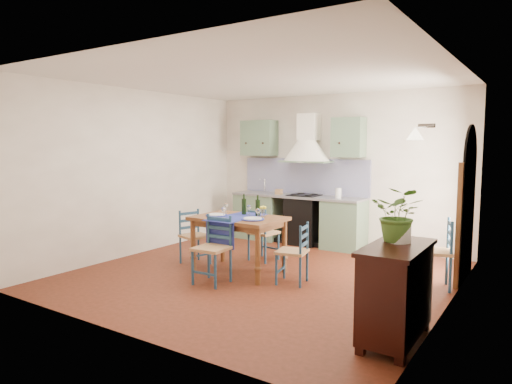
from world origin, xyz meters
TOP-DOWN VIEW (x-y plane):
  - floor at (0.00, 0.00)m, footprint 5.00×5.00m
  - back_wall at (-0.47, 2.29)m, footprint 5.00×0.96m
  - right_wall at (2.50, 0.28)m, footprint 0.26×5.00m
  - left_wall at (-2.50, 0.00)m, footprint 0.04×5.00m
  - ceiling at (0.00, 0.00)m, footprint 5.00×5.00m
  - dining_table at (-0.36, -0.07)m, footprint 1.30×0.97m
  - chair_near at (-0.35, -0.69)m, footprint 0.45×0.45m
  - chair_far at (-0.44, 0.70)m, footprint 0.44×0.44m
  - chair_left at (-1.24, -0.06)m, footprint 0.49×0.49m
  - chair_right at (0.58, -0.11)m, footprint 0.45×0.45m
  - chair_spare at (2.23, 0.75)m, footprint 0.53×0.53m
  - sideboard at (2.26, -1.19)m, footprint 0.50×1.05m
  - potted_plant at (2.23, -1.03)m, footprint 0.49×0.43m

SIDE VIEW (x-z plane):
  - floor at x=0.00m, z-range 0.00..0.00m
  - chair_right at x=0.58m, z-range 0.01..0.84m
  - chair_left at x=-1.24m, z-range 0.01..0.86m
  - chair_far at x=-0.44m, z-range 0.01..0.87m
  - chair_near at x=-0.35m, z-range 0.02..0.93m
  - chair_spare at x=2.23m, z-range 0.02..0.93m
  - sideboard at x=2.26m, z-range 0.04..0.98m
  - dining_table at x=-0.36m, z-range 0.16..1.30m
  - back_wall at x=-0.47m, z-range -0.35..2.45m
  - potted_plant at x=2.23m, z-range 0.94..1.47m
  - right_wall at x=2.50m, z-range -0.06..2.74m
  - left_wall at x=-2.50m, z-range 0.00..2.80m
  - ceiling at x=0.00m, z-range 2.80..2.81m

